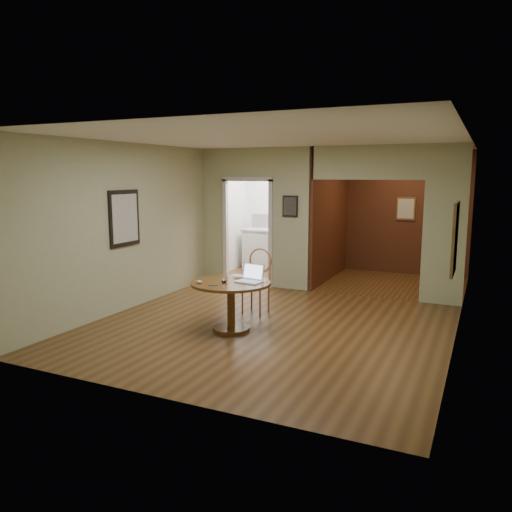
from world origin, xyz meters
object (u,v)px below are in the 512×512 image
at_px(chair, 258,277).
at_px(open_laptop, 251,277).
at_px(closed_laptop, 241,277).
at_px(dining_table, 231,294).

xyz_separation_m(chair, open_laptop, (0.30, -0.87, 0.20)).
distance_m(chair, closed_laptop, 0.76).
bearing_deg(dining_table, closed_laptop, 82.90).
relative_size(chair, closed_laptop, 2.93).
bearing_deg(chair, dining_table, -84.77).
relative_size(chair, open_laptop, 2.75).
height_order(chair, closed_laptop, chair).
distance_m(dining_table, closed_laptop, 0.33).
xyz_separation_m(dining_table, open_laptop, (0.25, 0.13, 0.25)).
bearing_deg(closed_laptop, dining_table, -89.92).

